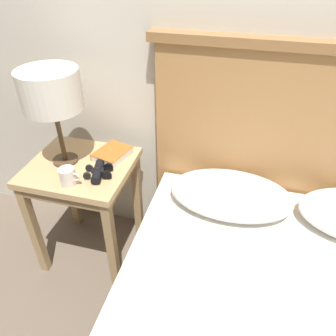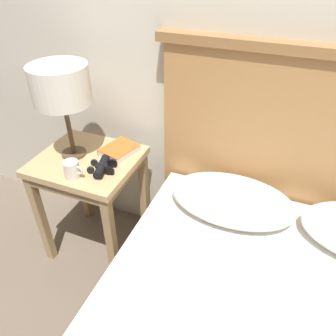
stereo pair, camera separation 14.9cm
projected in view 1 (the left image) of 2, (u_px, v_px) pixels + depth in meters
The scene contains 6 objects.
wall_back at pixel (215, 25), 1.47m from camera, with size 8.00×0.06×2.60m.
nightstand at pixel (83, 180), 1.75m from camera, with size 0.52×0.47×0.66m.
table_lamp at pixel (51, 92), 1.49m from camera, with size 0.28×0.28×0.49m.
book_on_nightstand at pixel (112, 153), 1.74m from camera, with size 0.19×0.22×0.04m.
binoculars_pair at pixel (98, 172), 1.60m from camera, with size 0.15×0.16×0.05m.
coffee_mug at pixel (68, 176), 1.54m from camera, with size 0.10×0.08×0.08m.
Camera 1 is at (0.20, -0.53, 1.63)m, focal length 35.00 mm.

